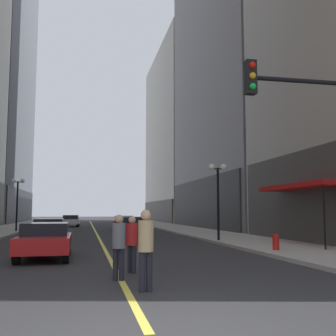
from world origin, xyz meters
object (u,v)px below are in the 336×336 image
at_px(car_white, 71,220).
at_px(street_lamp_right_mid, 218,184).
at_px(car_blue, 131,224).
at_px(pedestrian_in_red_jacket, 132,240).
at_px(pedestrian_in_grey_suit, 119,242).
at_px(car_silver, 49,229).
at_px(fire_hydrant_right, 276,244).
at_px(pedestrian_in_tan_trench, 146,243).
at_px(car_maroon, 123,222).
at_px(traffic_light_near_right, 328,136).
at_px(car_red, 45,239).
at_px(street_lamp_left_far, 17,193).

distance_m(car_white, street_lamp_right_mid, 28.32).
bearing_deg(car_blue, car_white, 107.87).
distance_m(pedestrian_in_red_jacket, pedestrian_in_grey_suit, 1.32).
xyz_separation_m(car_silver, street_lamp_right_mid, (9.36, -2.76, 2.54)).
bearing_deg(fire_hydrant_right, car_white, 106.00).
height_order(pedestrian_in_tan_trench, pedestrian_in_red_jacket, pedestrian_in_tan_trench).
xyz_separation_m(car_maroon, traffic_light_near_right, (2.57, -30.93, 3.02)).
bearing_deg(traffic_light_near_right, pedestrian_in_red_jacket, 156.14).
height_order(car_red, car_white, same).
distance_m(car_blue, traffic_light_near_right, 23.59).
bearing_deg(traffic_light_near_right, car_silver, 118.63).
height_order(car_blue, car_white, same).
xyz_separation_m(car_red, pedestrian_in_red_jacket, (2.75, -4.05, 0.21)).
xyz_separation_m(car_red, pedestrian_in_grey_suit, (2.28, -5.29, 0.25)).
xyz_separation_m(car_red, car_blue, (5.01, 17.00, 0.00)).
height_order(traffic_light_near_right, street_lamp_left_far, traffic_light_near_right).
height_order(car_blue, pedestrian_in_tan_trench, pedestrian_in_tan_trench).
bearing_deg(street_lamp_left_far, car_white, 73.80).
distance_m(car_red, pedestrian_in_grey_suit, 5.76).
distance_m(car_red, car_white, 33.00).
relative_size(traffic_light_near_right, street_lamp_left_far, 1.28).
height_order(car_silver, pedestrian_in_tan_trench, pedestrian_in_tan_trench).
relative_size(street_lamp_left_far, fire_hydrant_right, 5.54).
bearing_deg(car_blue, car_red, -106.42).
distance_m(pedestrian_in_tan_trench, pedestrian_in_red_jacket, 2.83).
xyz_separation_m(car_silver, traffic_light_near_right, (8.31, -15.23, 3.02)).
relative_size(car_silver, car_white, 1.03).
distance_m(car_silver, street_lamp_right_mid, 10.08).
bearing_deg(car_maroon, car_red, -101.75).
bearing_deg(car_blue, pedestrian_in_red_jacket, -96.12).
relative_size(car_blue, pedestrian_in_grey_suit, 2.90).
distance_m(car_red, car_silver, 9.01).
bearing_deg(street_lamp_left_far, car_maroon, 29.04).
bearing_deg(street_lamp_right_mid, fire_hydrant_right, -85.27).
relative_size(car_red, street_lamp_left_far, 0.92).
height_order(car_white, pedestrian_in_tan_trench, pedestrian_in_tan_trench).
bearing_deg(fire_hydrant_right, pedestrian_in_red_jacket, -146.88).
xyz_separation_m(pedestrian_in_red_jacket, street_lamp_left_far, (-6.80, 23.64, 2.33)).
height_order(pedestrian_in_grey_suit, traffic_light_near_right, traffic_light_near_right).
relative_size(pedestrian_in_grey_suit, street_lamp_left_far, 0.38).
bearing_deg(car_silver, fire_hydrant_right, -41.74).
relative_size(car_red, traffic_light_near_right, 0.72).
xyz_separation_m(car_silver, fire_hydrant_right, (9.86, -8.80, -0.32)).
distance_m(pedestrian_in_grey_suit, street_lamp_right_mid, 13.41).
xyz_separation_m(traffic_light_near_right, street_lamp_left_far, (-11.75, 25.83, -0.49)).
bearing_deg(car_red, car_maroon, 78.25).
height_order(car_blue, pedestrian_in_red_jacket, pedestrian_in_red_jacket).
xyz_separation_m(car_maroon, pedestrian_in_red_jacket, (-2.38, -28.74, 0.21)).
bearing_deg(car_white, car_blue, -72.13).
distance_m(street_lamp_right_mid, fire_hydrant_right, 6.70).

